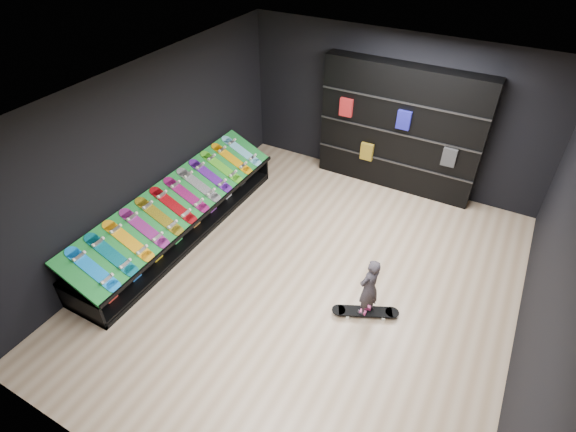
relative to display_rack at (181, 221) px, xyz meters
The scene contains 23 objects.
floor 2.56m from the display_rack, ahead, with size 6.00×7.00×0.01m, color tan.
ceiling 3.75m from the display_rack, ahead, with size 6.00×7.00×0.01m, color white.
wall_back 4.51m from the display_rack, 53.92° to the left, with size 6.00×0.02×3.00m, color black.
wall_front 4.51m from the display_rack, 53.92° to the right, with size 6.00×0.02×3.00m, color black.
wall_left 1.33m from the display_rack, behind, with size 0.02×7.00×3.00m, color black.
wall_right 5.69m from the display_rack, ahead, with size 0.02×7.00×3.00m, color black.
display_rack is the anchor object (origin of this frame).
turf_ramp 0.46m from the display_rack, ahead, with size 1.00×4.50×0.04m, color #106922.
back_shelving 4.44m from the display_rack, 50.14° to the left, with size 3.11×0.36×2.49m, color black.
floor_skateboard 3.58m from the display_rack, ahead, with size 0.98×0.22×0.09m, color black, non-canonical shape.
child 3.57m from the display_rack, ahead, with size 0.22×0.16×0.59m, color black.
display_board_0 1.96m from the display_rack, 88.11° to the right, with size 0.98×0.22×0.09m, color blue, non-canonical shape.
display_board_1 1.63m from the display_rack, 87.69° to the right, with size 0.98×0.22×0.09m, color #0C8C99, non-canonical shape.
display_board_2 1.31m from the display_rack, 87.03° to the right, with size 0.98×0.22×0.09m, color orange, non-canonical shape.
display_board_3 0.99m from the display_rack, 85.85° to the right, with size 0.98×0.22×0.09m, color #2626BF, non-canonical shape.
display_board_4 0.71m from the display_rack, 83.10° to the right, with size 0.98×0.22×0.09m, color yellow, non-canonical shape.
display_board_5 0.52m from the display_rack, 70.06° to the right, with size 0.98×0.22×0.09m, color red, non-canonical shape.
display_board_6 0.52m from the display_rack, 70.06° to the left, with size 0.98×0.22×0.09m, color #E5198C, non-canonical shape.
display_board_7 0.71m from the display_rack, 83.10° to the left, with size 0.98×0.22×0.09m, color black, non-canonical shape.
display_board_8 0.99m from the display_rack, 85.85° to the left, with size 0.98×0.22×0.09m, color purple, non-canonical shape.
display_board_9 1.31m from the display_rack, 87.03° to the left, with size 0.98×0.22×0.09m, color green, non-canonical shape.
display_board_10 1.63m from the display_rack, 87.69° to the left, with size 0.98×0.22×0.09m, color yellow, non-canonical shape.
display_board_11 1.96m from the display_rack, 88.11° to the left, with size 0.98×0.22×0.09m, color #0CB2E5, non-canonical shape.
Camera 1 is at (2.10, -4.54, 5.21)m, focal length 28.00 mm.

